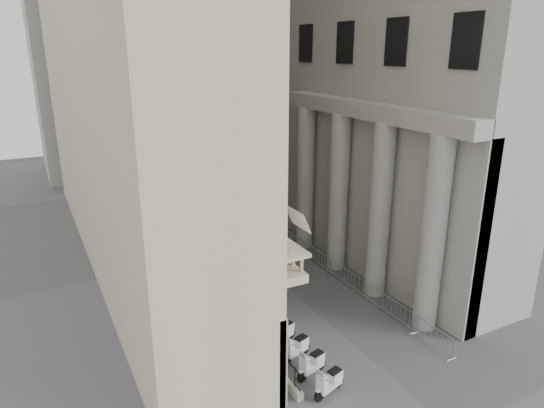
{
  "coord_description": "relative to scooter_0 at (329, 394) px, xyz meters",
  "views": [
    {
      "loc": [
        -12.8,
        -9.9,
        13.74
      ],
      "look_at": [
        0.3,
        15.44,
        4.5
      ],
      "focal_mm": 32.0,
      "sensor_mm": 36.0,
      "label": 1
    }
  ],
  "objects": [
    {
      "name": "barrier_2",
      "position": [
        6.32,
        5.54,
        0.0
      ],
      "size": [
        0.6,
        2.4,
        1.1
      ],
      "primitive_type": null,
      "color": "#A4A7AC",
      "rests_on": "ground"
    },
    {
      "name": "pedestrian_c",
      "position": [
        3.58,
        32.11,
        0.85
      ],
      "size": [
        0.99,
        0.89,
        1.7
      ],
      "primitive_type": "imported",
      "rotation": [
        0.0,
        0.0,
        3.69
      ],
      "color": "black",
      "rests_on": "ground"
    },
    {
      "name": "barrier_7",
      "position": [
        6.32,
        18.04,
        0.0
      ],
      "size": [
        0.6,
        2.4,
        1.1
      ],
      "primitive_type": null,
      "color": "#A4A7AC",
      "rests_on": "ground"
    },
    {
      "name": "iron_fence",
      "position": [
        -1.31,
        14.11,
        0.0
      ],
      "size": [
        0.3,
        28.0,
        1.4
      ],
      "primitive_type": null,
      "color": "black",
      "rests_on": "ground"
    },
    {
      "name": "scooter_5",
      "position": [
        0.0,
        6.82,
        0.0
      ],
      "size": [
        1.5,
        0.94,
        1.5
      ],
      "primitive_type": null,
      "rotation": [
        0.0,
        0.0,
        1.86
      ],
      "color": "white",
      "rests_on": "ground"
    },
    {
      "name": "scooter_10",
      "position": [
        0.0,
        13.64,
        0.0
      ],
      "size": [
        1.5,
        0.94,
        1.5
      ],
      "primitive_type": null,
      "rotation": [
        0.0,
        0.0,
        1.86
      ],
      "color": "white",
      "rests_on": "ground"
    },
    {
      "name": "scooter_11",
      "position": [
        0.0,
        15.0,
        0.0
      ],
      "size": [
        1.5,
        0.94,
        1.5
      ],
      "primitive_type": null,
      "rotation": [
        0.0,
        0.0,
        1.86
      ],
      "color": "white",
      "rests_on": "ground"
    },
    {
      "name": "scooter_4",
      "position": [
        0.0,
        5.45,
        0.0
      ],
      "size": [
        1.5,
        0.94,
        1.5
      ],
      "primitive_type": null,
      "rotation": [
        0.0,
        0.0,
        1.86
      ],
      "color": "white",
      "rests_on": "ground"
    },
    {
      "name": "blue_awning",
      "position": [
        7.14,
        22.11,
        0.0
      ],
      "size": [
        1.6,
        3.0,
        3.0
      ],
      "primitive_type": null,
      "color": "navy",
      "rests_on": "ground"
    },
    {
      "name": "scooter_6",
      "position": [
        0.0,
        8.18,
        0.0
      ],
      "size": [
        1.5,
        0.94,
        1.5
      ],
      "primitive_type": null,
      "rotation": [
        0.0,
        0.0,
        1.86
      ],
      "color": "white",
      "rests_on": "ground"
    },
    {
      "name": "barrier_0",
      "position": [
        6.32,
        0.54,
        0.0
      ],
      "size": [
        0.6,
        2.4,
        1.1
      ],
      "primitive_type": null,
      "color": "#A4A7AC",
      "rests_on": "ground"
    },
    {
      "name": "scooter_1",
      "position": [
        0.0,
        1.36,
        0.0
      ],
      "size": [
        1.5,
        0.94,
        1.5
      ],
      "primitive_type": null,
      "rotation": [
        0.0,
        0.0,
        1.86
      ],
      "color": "white",
      "rests_on": "ground"
    },
    {
      "name": "pedestrian_a",
      "position": [
        2.06,
        23.74,
        0.94
      ],
      "size": [
        0.81,
        0.69,
        1.87
      ],
      "primitive_type": "imported",
      "rotation": [
        0.0,
        0.0,
        2.71
      ],
      "color": "black",
      "rests_on": "ground"
    },
    {
      "name": "barrier_3",
      "position": [
        6.32,
        8.04,
        0.0
      ],
      "size": [
        0.6,
        2.4,
        1.1
      ],
      "primitive_type": null,
      "color": "#A4A7AC",
      "rests_on": "ground"
    },
    {
      "name": "flag",
      "position": [
        -1.01,
        1.11,
        0.0
      ],
      "size": [
        1.0,
        1.4,
        8.2
      ],
      "primitive_type": null,
      "color": "#9E0C11",
      "rests_on": "ground"
    },
    {
      "name": "scooter_7",
      "position": [
        0.0,
        9.55,
        0.0
      ],
      "size": [
        1.5,
        0.94,
        1.5
      ],
      "primitive_type": null,
      "rotation": [
        0.0,
        0.0,
        1.86
      ],
      "color": "white",
      "rests_on": "ground"
    },
    {
      "name": "barrier_1",
      "position": [
        6.32,
        3.04,
        0.0
      ],
      "size": [
        0.6,
        2.4,
        1.1
      ],
      "primitive_type": null,
      "color": "#A4A7AC",
      "rests_on": "ground"
    },
    {
      "name": "scooter_0",
      "position": [
        0.0,
        0.0,
        0.0
      ],
      "size": [
        1.5,
        0.94,
        1.5
      ],
      "primitive_type": null,
      "rotation": [
        0.0,
        0.0,
        1.86
      ],
      "color": "white",
      "rests_on": "ground"
    },
    {
      "name": "security_tent",
      "position": [
        1.42,
        23.02,
        2.99
      ],
      "size": [
        4.4,
        4.4,
        3.57
      ],
      "color": "white",
      "rests_on": "ground"
    },
    {
      "name": "scooter_9",
      "position": [
        0.0,
        12.27,
        0.0
      ],
      "size": [
        1.5,
        0.94,
        1.5
      ],
      "primitive_type": null,
      "rotation": [
        0.0,
        0.0,
        1.86
      ],
      "color": "white",
      "rests_on": "ground"
    },
    {
      "name": "scooter_2",
      "position": [
        0.0,
        2.73,
        0.0
      ],
      "size": [
        1.5,
        0.94,
        1.5
      ],
      "primitive_type": null,
      "rotation": [
        0.0,
        0.0,
        1.86
      ],
      "color": "white",
      "rests_on": "ground"
    },
    {
      "name": "scooter_12",
      "position": [
        0.0,
        16.36,
        0.0
      ],
      "size": [
        1.5,
        0.94,
        1.5
      ],
      "primitive_type": null,
      "rotation": [
        0.0,
        0.0,
        1.86
      ],
      "color": "white",
      "rests_on": "ground"
    },
    {
      "name": "far_building",
      "position": [
        2.99,
        44.11,
        15.0
      ],
      "size": [
        22.0,
        10.0,
        30.0
      ],
      "primitive_type": "cube",
      "color": "#ADABA4",
      "rests_on": "ground"
    },
    {
      "name": "barrier_5",
      "position": [
        6.32,
        13.04,
        0.0
      ],
      "size": [
        0.6,
        2.4,
        1.1
      ],
      "primitive_type": null,
      "color": "#A4A7AC",
      "rests_on": "ground"
    },
    {
      "name": "barrier_6",
      "position": [
        6.32,
        15.54,
        0.0
      ],
      "size": [
        0.6,
        2.4,
        1.1
      ],
      "primitive_type": null,
      "color": "#A4A7AC",
      "rests_on": "ground"
    },
    {
      "name": "barrier_4",
      "position": [
        6.32,
        10.54,
        0.0
      ],
      "size": [
        0.6,
        2.4,
        1.1
      ],
      "primitive_type": null,
      "color": "#A4A7AC",
      "rests_on": "ground"
    },
    {
      "name": "info_kiosk",
      "position": [
        0.43,
        10.36,
        0.86
      ],
      "size": [
        0.33,
        0.82,
        1.7
      ],
      "rotation": [
        0.0,
        0.0,
        0.09
      ],
      "color": "black",
      "rests_on": "ground"
    },
    {
      "name": "pedestrian_b",
      "position": [
        3.22,
        27.44,
        0.94
      ],
      "size": [
        1.14,
        1.05,
        1.88
      ],
      "primitive_type": "imported",
      "rotation": [
        0.0,
        0.0,
        2.67
      ],
      "color": "black",
      "rests_on": "ground"
    },
    {
      "name": "scooter_8",
      "position": [
        0.0,
        10.91,
        0.0
      ],
      "size": [
        1.5,
        0.94,
        1.5
      ],
      "primitive_type": null,
      "rotation": [
        0.0,
        0.0,
        1.86
      ],
      "color": "white",
      "rests_on": "ground"
    },
    {
      "name": "scooter_3",
      "position": [
        0.0,
        4.09,
        0.0
      ],
      "size": [
        1.5,
        0.94,
        1.5
      ],
      "primitive_type": null,
      "rotation": [
        0.0,
        0.0,
        1.86
      ],
      "color": "white",
      "rests_on": "ground"
    },
    {
      "name": "street_lamp",
      "position": [
        0.44,
        23.22,
        5.33
      ],
      "size": [
        2.81,
        0.98,
        8.88
      ],
      "rotation": [
        0.0,
        0.0,
        -0.28
      ],
      "color": "gray",
      "rests_on": "ground"
    }
  ]
}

